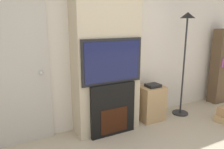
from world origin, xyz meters
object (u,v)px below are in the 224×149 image
fireplace (112,109)px  television (112,61)px  bookshelf (221,66)px  floor_lamp (185,45)px  media_stand (151,103)px

fireplace → television: size_ratio=0.85×
television → bookshelf: bookshelf is taller
television → floor_lamp: floor_lamp is taller
bookshelf → media_stand: bearing=-178.7°
floor_lamp → bookshelf: size_ratio=1.19×
media_stand → television: bearing=-171.0°
television → floor_lamp: bearing=2.4°
television → media_stand: size_ratio=1.44×
fireplace → floor_lamp: (1.47, 0.06, 0.88)m
television → floor_lamp: 1.48m
television → bookshelf: 2.68m
television → media_stand: bearing=9.0°
television → media_stand: (0.83, 0.13, -0.82)m
media_stand → floor_lamp: bearing=-6.2°
fireplace → media_stand: (0.83, 0.13, -0.09)m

